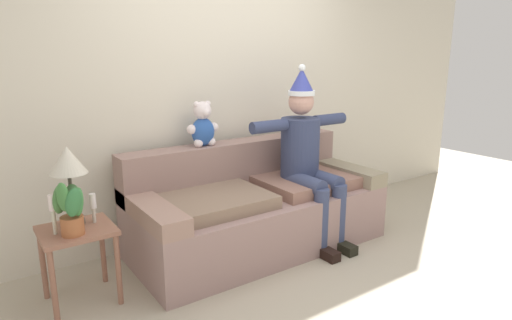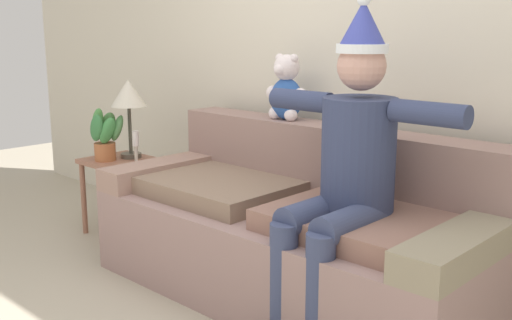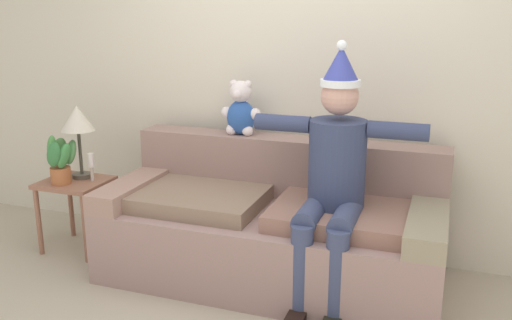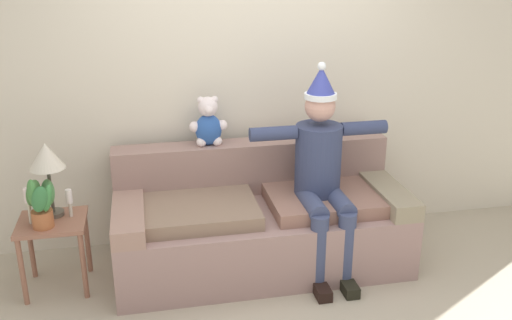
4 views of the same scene
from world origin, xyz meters
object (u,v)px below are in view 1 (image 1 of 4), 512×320
Objects in this scene: potted_plant at (71,208)px; candle_short at (93,204)px; couch at (256,207)px; person_seated at (307,154)px; teddy_bear at (203,126)px; table_lamp at (68,164)px; side_table at (78,242)px; candle_tall at (53,209)px.

potted_plant reaches higher than candle_short.
candle_short is at bearing -178.42° from couch.
candle_short is at bearing 175.80° from person_seated.
teddy_bear reaches higher than table_lamp.
teddy_bear is 1.35m from side_table.
potted_plant is at bearing -173.93° from couch.
table_lamp reaches higher than couch.
potted_plant is at bearing -104.43° from table_lamp.
potted_plant reaches higher than couch.
candle_tall is at bearing -166.79° from candle_short.
candle_short is (-1.78, 0.13, -0.14)m from person_seated.
couch is 1.39m from candle_short.
person_seated is 2.91× the size of table_lamp.
table_lamp is at bearing 179.76° from couch.
couch is 1.65m from candle_tall.
candle_tall is (-1.27, -0.40, -0.35)m from teddy_bear.
candle_tall is (-1.61, -0.10, 0.35)m from couch.
candle_tall is 0.27m from candle_short.
candle_tall is at bearing -162.72° from teddy_bear.
person_seated reaches higher than table_lamp.
side_table is at bearing 8.90° from candle_tall.
potted_plant is 1.77× the size of candle_short.
table_lamp is at bearing -165.58° from teddy_bear.
candle_tall is (-0.13, -0.02, 0.26)m from side_table.
side_table is (-1.48, -0.08, 0.09)m from couch.
side_table is (-1.90, 0.09, -0.36)m from person_seated.
person_seated is 2.03m from candle_tall.
couch is at bearing 6.07° from potted_plant.
person_seated reaches higher than potted_plant.
teddy_bear is at bearing 17.28° from candle_tall.
candle_tall reaches higher than side_table.
table_lamp reaches higher than candle_tall.
side_table is (-1.15, -0.38, -0.61)m from teddy_bear.
potted_plant is at bearing -34.87° from candle_tall.
couch is 4.04× the size of table_lamp.
teddy_bear is 1.38m from candle_tall.
side_table is at bearing -177.01° from couch.
teddy_bear is 1.18m from table_lamp.
candle_short is (0.16, 0.12, -0.05)m from potted_plant.
potted_plant is at bearing -158.72° from teddy_bear.
couch is 1.59m from table_lamp.
potted_plant is at bearing -142.80° from candle_short.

